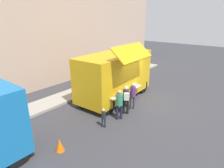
# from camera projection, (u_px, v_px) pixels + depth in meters

# --- Properties ---
(ground_plane) EXTENTS (60.00, 60.00, 0.00)m
(ground_plane) POSITION_uv_depth(u_px,v_px,m) (143.00, 104.00, 12.03)
(ground_plane) COLOR #38383D
(curb_strip) EXTENTS (28.00, 1.60, 0.15)m
(curb_strip) POSITION_uv_depth(u_px,v_px,m) (39.00, 107.00, 11.44)
(curb_strip) COLOR #9E998E
(curb_strip) RESTS_ON ground
(building_behind) EXTENTS (32.00, 2.40, 10.54)m
(building_behind) POSITION_uv_depth(u_px,v_px,m) (11.00, 15.00, 12.76)
(building_behind) COLOR #C3A58F
(building_behind) RESTS_ON ground
(food_truck_main) EXTENTS (5.53, 3.34, 3.70)m
(food_truck_main) POSITION_uv_depth(u_px,v_px,m) (115.00, 75.00, 12.33)
(food_truck_main) COLOR gold
(food_truck_main) RESTS_ON ground
(traffic_cone_orange) EXTENTS (0.36, 0.36, 0.55)m
(traffic_cone_orange) POSITION_uv_depth(u_px,v_px,m) (60.00, 145.00, 7.71)
(traffic_cone_orange) COLOR orange
(traffic_cone_orange) RESTS_ON ground
(trash_bin) EXTENTS (0.60, 0.60, 0.96)m
(trash_bin) POSITION_uv_depth(u_px,v_px,m) (121.00, 73.00, 16.85)
(trash_bin) COLOR #2E5D3A
(trash_bin) RESTS_ON ground
(customer_front_ordering) EXTENTS (0.33, 0.33, 1.61)m
(customer_front_ordering) POSITION_uv_depth(u_px,v_px,m) (133.00, 94.00, 11.05)
(customer_front_ordering) COLOR #4A4344
(customer_front_ordering) RESTS_ON ground
(customer_mid_with_backpack) EXTENTS (0.52, 0.50, 1.66)m
(customer_mid_with_backpack) POSITION_uv_depth(u_px,v_px,m) (126.00, 97.00, 10.42)
(customer_mid_with_backpack) COLOR black
(customer_mid_with_backpack) RESTS_ON ground
(customer_rear_waiting) EXTENTS (0.34, 0.34, 1.67)m
(customer_rear_waiting) POSITION_uv_depth(u_px,v_px,m) (119.00, 102.00, 9.90)
(customer_rear_waiting) COLOR #1E2236
(customer_rear_waiting) RESTS_ON ground
(child_near_queue) EXTENTS (0.20, 0.20, 1.01)m
(child_near_queue) POSITION_uv_depth(u_px,v_px,m) (104.00, 116.00, 9.27)
(child_near_queue) COLOR #1E2537
(child_near_queue) RESTS_ON ground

